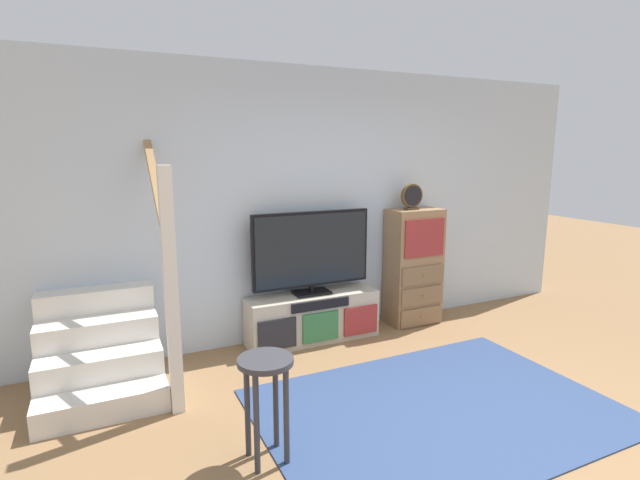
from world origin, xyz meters
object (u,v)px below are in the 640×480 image
bar_stool_near (266,384)px  side_cabinet (414,267)px  television (312,251)px  desk_clock (412,197)px  media_console (313,317)px

bar_stool_near → side_cabinet: bearing=35.7°
television → bar_stool_near: (-1.03, -1.64, -0.42)m
television → desk_clock: desk_clock is taller
desk_clock → bar_stool_near: (-2.19, -1.61, -0.91)m
side_cabinet → media_console: bearing=-179.5°
side_cabinet → bar_stool_near: size_ratio=1.89×
side_cabinet → bar_stool_near: 2.78m
bar_stool_near → desk_clock: bearing=36.3°
side_cabinet → desk_clock: (-0.07, -0.01, 0.78)m
television → bar_stool_near: bearing=-122.3°
side_cabinet → desk_clock: desk_clock is taller
desk_clock → bar_stool_near: 2.86m
media_console → desk_clock: desk_clock is taller
side_cabinet → television: bearing=179.4°
media_console → television: television is taller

